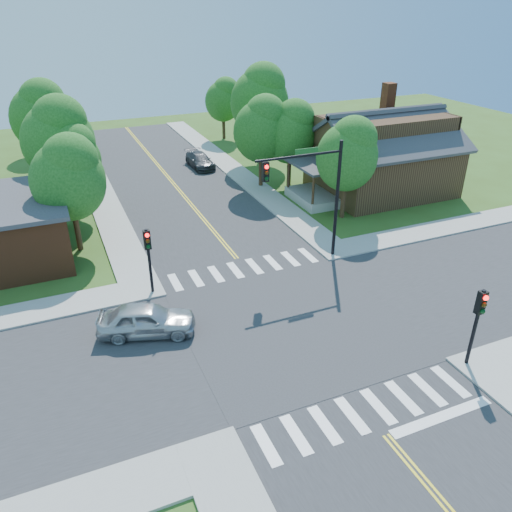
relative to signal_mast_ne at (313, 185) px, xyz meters
name	(u,v)px	position (x,y,z in m)	size (l,w,h in m)	color
ground	(293,325)	(-3.91, -5.59, -4.85)	(100.00, 100.00, 0.00)	#37541A
road_ns	(293,325)	(-3.91, -5.59, -4.83)	(10.00, 90.00, 0.04)	#2D2D30
road_ew	(293,325)	(-3.91, -5.59, -4.83)	(90.00, 10.00, 0.04)	#2D2D30
intersection_patch	(293,325)	(-3.91, -5.59, -4.85)	(10.20, 10.20, 0.06)	#2D2D30
sidewalk_ne	(374,183)	(11.90, 10.23, -4.78)	(40.00, 40.00, 0.14)	#9E9B93
crosswalk_north	(245,268)	(-3.91, 0.61, -4.80)	(8.85, 2.00, 0.01)	white
crosswalk_south	(365,411)	(-3.91, -11.79, -4.80)	(8.85, 2.00, 0.01)	white
centerline	(293,325)	(-3.91, -5.59, -4.80)	(0.30, 90.00, 0.01)	yellow
stop_bar	(441,417)	(-1.41, -13.19, -4.85)	(4.60, 0.45, 0.09)	white
signal_mast_ne	(313,185)	(0.00, 0.00, 0.00)	(5.30, 0.42, 7.20)	black
signal_pole_se	(479,314)	(1.69, -11.21, -2.19)	(0.34, 0.42, 3.80)	black
signal_pole_nw	(148,250)	(-9.51, -0.01, -2.19)	(0.34, 0.42, 3.80)	black
house_ne	(383,151)	(11.19, 8.65, -1.52)	(13.05, 8.80, 7.11)	#311B11
tree_e_a	(349,153)	(5.57, 5.00, -0.07)	(4.29, 4.08, 7.30)	#382314
tree_e_b	(291,130)	(4.91, 12.36, -0.10)	(4.27, 4.05, 7.25)	#382314
tree_e_c	(261,98)	(5.50, 19.88, 1.18)	(5.41, 5.14, 9.20)	#382314
tree_e_d	(224,98)	(5.42, 29.72, -0.47)	(3.93, 3.74, 6.69)	#382314
tree_w_a	(69,176)	(-12.46, 7.04, 0.02)	(4.37, 4.15, 7.43)	#382314
tree_w_b	(59,137)	(-12.44, 13.89, 0.74)	(5.01, 4.76, 8.52)	#382314
tree_w_c	(42,114)	(-13.22, 22.42, 0.72)	(5.00, 4.75, 8.50)	#382314
tree_w_d	(43,104)	(-12.89, 31.49, -0.05)	(4.31, 4.10, 7.33)	#382314
tree_house	(262,127)	(2.77, 13.32, 0.13)	(4.47, 4.25, 7.60)	#382314
tree_bldg	(72,156)	(-11.85, 12.59, -0.38)	(4.02, 3.82, 6.83)	#382314
car_silver	(147,320)	(-10.54, -3.50, -4.08)	(4.88, 3.15, 1.54)	silver
car_dgrey	(200,161)	(-0.41, 20.45, -4.20)	(1.96, 4.54, 1.30)	#34363A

